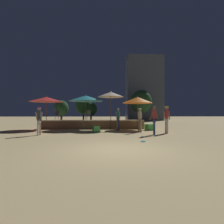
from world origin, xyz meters
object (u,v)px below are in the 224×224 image
cube_seat_0 (96,129)px  person_0 (154,119)px  patio_umbrella_3 (46,99)px  background_tree_3 (141,102)px  cube_seat_1 (150,127)px  patio_umbrella_0 (111,95)px  person_4 (167,118)px  patio_umbrella_1 (86,98)px  cube_seat_2 (82,126)px  person_2 (118,118)px  frisbee_disc (143,141)px  background_tree_2 (91,109)px  patio_umbrella_2 (137,100)px  person_1 (39,119)px  background_tree_4 (61,108)px  bistro_chair_0 (57,114)px  background_tree_0 (139,104)px  background_tree_1 (83,105)px  bistro_chair_1 (89,114)px  person_3 (140,118)px

cube_seat_0 → person_0: size_ratio=0.32×
patio_umbrella_3 → cube_seat_0: size_ratio=4.96×
background_tree_3 → cube_seat_1: bearing=-98.6°
patio_umbrella_0 → person_4: 5.25m
patio_umbrella_0 → patio_umbrella_1: (-2.18, 0.39, -0.30)m
cube_seat_2 → person_2: (3.02, -1.68, 0.73)m
person_0 → frisbee_disc: (-1.29, -2.65, -0.99)m
patio_umbrella_1 → background_tree_2: background_tree_2 is taller
patio_umbrella_3 → cube_seat_0: 5.60m
patio_umbrella_2 → person_1: bearing=-150.5°
cube_seat_1 → background_tree_4: 14.37m
bistro_chair_0 → background_tree_4: bearing=101.2°
background_tree_4 → background_tree_0: bearing=18.1°
patio_umbrella_2 → bistro_chair_0: bearing=164.6°
person_0 → person_4: 1.32m
frisbee_disc → background_tree_2: bearing=102.2°
cube_seat_0 → person_0: bearing=-22.8°
patio_umbrella_2 → background_tree_3: background_tree_3 is taller
cube_seat_2 → background_tree_1: (-1.55, 12.78, 2.36)m
person_0 → person_1: (-7.29, 0.02, -0.00)m
person_4 → frisbee_disc: 4.28m
bistro_chair_0 → background_tree_1: 11.27m
patio_umbrella_3 → background_tree_0: bearing=51.3°
person_0 → background_tree_3: (2.42, 15.95, 2.15)m
patio_umbrella_2 → background_tree_3: (2.79, 12.01, 0.66)m
patio_umbrella_1 → background_tree_2: 12.37m
cube_seat_1 → person_4: (0.61, -2.22, 0.84)m
cube_seat_1 → bistro_chair_1: size_ratio=0.89×
background_tree_1 → background_tree_3: bearing=-7.3°
patio_umbrella_2 → frisbee_disc: size_ratio=11.83×
patio_umbrella_0 → cube_seat_0: (-1.12, -2.30, -2.75)m
background_tree_1 → background_tree_4: (-2.57, -3.73, -0.55)m
person_2 → cube_seat_0: bearing=-4.0°
cube_seat_2 → background_tree_2: background_tree_2 is taller
background_tree_0 → patio_umbrella_1: bearing=-118.8°
bistro_chair_0 → frisbee_disc: (6.53, -8.63, -1.29)m
background_tree_3 → patio_umbrella_1: bearing=-121.9°
cube_seat_0 → bistro_chair_1: bearing=102.2°
background_tree_0 → background_tree_1: size_ratio=1.05×
patio_umbrella_0 → bistro_chair_1: (-2.12, 2.30, -1.67)m
person_1 → background_tree_4: background_tree_4 is taller
patio_umbrella_1 → cube_seat_2: patio_umbrella_1 is taller
person_0 → bistro_chair_0: bearing=66.3°
cube_seat_1 → patio_umbrella_1: bearing=166.1°
patio_umbrella_1 → patio_umbrella_2: 4.50m
cube_seat_1 → person_0: bearing=-98.8°
patio_umbrella_0 → person_3: bearing=-49.0°
cube_seat_1 → background_tree_4: (-9.74, 10.42, 1.82)m
background_tree_4 → person_2: bearing=-56.4°
cube_seat_2 → background_tree_4: bearing=114.5°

